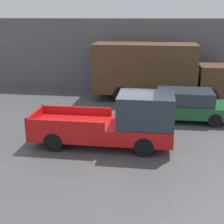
{
  "coord_description": "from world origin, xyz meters",
  "views": [
    {
      "loc": [
        1.28,
        -12.31,
        5.05
      ],
      "look_at": [
        -0.46,
        0.2,
        1.08
      ],
      "focal_mm": 50.0,
      "sensor_mm": 36.0,
      "label": 1
    }
  ],
  "objects_px": {
    "newspaper_box": "(200,86)",
    "car": "(182,105)",
    "pickup_truck": "(118,122)",
    "delivery_truck": "(154,70)"
  },
  "relations": [
    {
      "from": "newspaper_box",
      "to": "car",
      "type": "bearing_deg",
      "value": -105.45
    },
    {
      "from": "car",
      "to": "pickup_truck",
      "type": "bearing_deg",
      "value": -127.27
    },
    {
      "from": "delivery_truck",
      "to": "newspaper_box",
      "type": "relative_size",
      "value": 7.86
    },
    {
      "from": "car",
      "to": "delivery_truck",
      "type": "height_order",
      "value": "delivery_truck"
    },
    {
      "from": "pickup_truck",
      "to": "delivery_truck",
      "type": "height_order",
      "value": "delivery_truck"
    },
    {
      "from": "pickup_truck",
      "to": "delivery_truck",
      "type": "xyz_separation_m",
      "value": [
        1.32,
        7.48,
        0.83
      ]
    },
    {
      "from": "delivery_truck",
      "to": "pickup_truck",
      "type": "bearing_deg",
      "value": -100.02
    },
    {
      "from": "delivery_truck",
      "to": "newspaper_box",
      "type": "xyz_separation_m",
      "value": [
        3.02,
        1.81,
        -1.31
      ]
    },
    {
      "from": "pickup_truck",
      "to": "car",
      "type": "bearing_deg",
      "value": 52.73
    },
    {
      "from": "pickup_truck",
      "to": "delivery_truck",
      "type": "relative_size",
      "value": 0.69
    }
  ]
}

